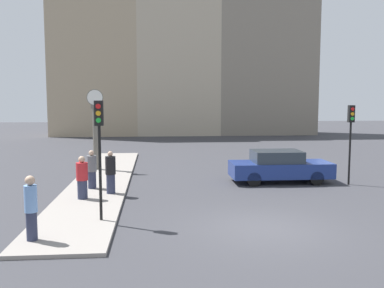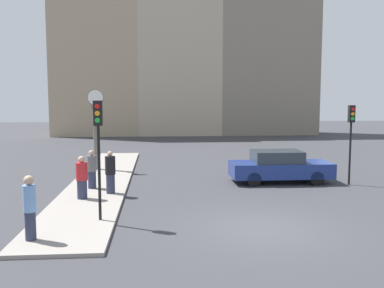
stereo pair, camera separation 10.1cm
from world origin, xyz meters
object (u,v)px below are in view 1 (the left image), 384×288
Objects in this scene: sedan_car at (279,166)px; pedestrian_blue_stripe at (31,207)px; traffic_light_near at (99,135)px; pedestrian_grey_jacket at (92,170)px; traffic_light_far at (351,128)px; pedestrian_black_jacket at (111,173)px; pedestrian_red_top at (82,178)px; street_clock at (96,130)px.

pedestrian_blue_stripe is at bearing -139.28° from sedan_car.
pedestrian_grey_jacket is at bearing 101.35° from traffic_light_near.
traffic_light_far is (10.36, 5.15, -0.19)m from traffic_light_near.
sedan_car is at bearing 40.72° from pedestrian_blue_stripe.
pedestrian_red_top is at bearing -138.61° from pedestrian_black_jacket.
pedestrian_red_top is (-11.41, -2.22, -1.67)m from traffic_light_far.
pedestrian_grey_jacket is at bearing -178.27° from traffic_light_far.
street_clock reaches higher than pedestrian_blue_stripe.
traffic_light_near is 5.25m from pedestrian_grey_jacket.
traffic_light_near is 9.88m from street_clock.
pedestrian_grey_jacket is (0.48, -4.95, -1.32)m from street_clock.
traffic_light_far reaches higher than pedestrian_red_top.
traffic_light_near is 2.19× the size of pedestrian_black_jacket.
pedestrian_black_jacket is at bearing -49.29° from pedestrian_grey_jacket.
traffic_light_near is at bearing -81.55° from street_clock.
traffic_light_near is 4.20m from pedestrian_black_jacket.
pedestrian_blue_stripe is (-8.99, -7.74, 0.26)m from sedan_car.
traffic_light_far is at bearing 7.45° from pedestrian_black_jacket.
pedestrian_red_top is at bearing -160.32° from sedan_car.
street_clock reaches higher than traffic_light_far.
pedestrian_red_top is at bearing -86.65° from street_clock.
pedestrian_grey_jacket is (-8.36, -1.15, 0.16)m from sedan_car.
traffic_light_far is 2.12× the size of pedestrian_black_jacket.
pedestrian_black_jacket reaches higher than pedestrian_red_top.
street_clock is 6.26m from pedestrian_black_jacket.
sedan_car is 9.74m from street_clock.
sedan_car is 8.97m from pedestrian_red_top.
street_clock is 2.62× the size of pedestrian_red_top.
pedestrian_blue_stripe is at bearing -96.52° from pedestrian_red_top.
pedestrian_grey_jacket is 1.88m from pedestrian_red_top.
sedan_car is 2.73× the size of pedestrian_black_jacket.
traffic_light_near reaches higher than traffic_light_far.
pedestrian_blue_stripe is at bearing -149.89° from traffic_light_far.
street_clock reaches higher than pedestrian_red_top.
pedestrian_grey_jacket is 0.95× the size of pedestrian_black_jacket.
pedestrian_red_top is (-8.45, -3.02, 0.16)m from sedan_car.
sedan_car is at bearing 19.68° from pedestrian_red_top.
street_clock reaches higher than traffic_light_near.
pedestrian_red_top is (-1.05, 2.94, -1.86)m from traffic_light_near.
traffic_light_near is 2.29× the size of pedestrian_grey_jacket.
street_clock is at bearing 156.76° from sedan_car.
traffic_light_near reaches higher than pedestrian_red_top.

